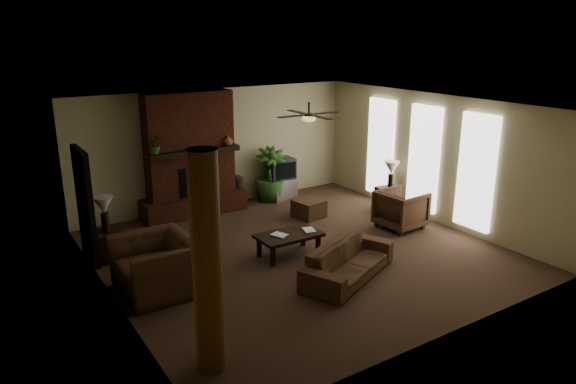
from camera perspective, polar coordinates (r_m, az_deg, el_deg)
room_shell at (r=9.72m, az=1.28°, el=1.12°), size 7.00×7.00×7.00m
fireplace at (r=12.18m, az=-10.43°, el=2.91°), size 2.40×0.70×2.80m
windows at (r=12.08m, az=14.44°, el=3.49°), size 0.08×3.65×2.35m
log_column at (r=6.39m, az=-8.74°, el=-7.77°), size 0.36×0.36×2.80m
doorway at (r=10.16m, az=-21.06°, el=-1.40°), size 0.10×1.00×2.10m
ceiling_fan at (r=9.94m, az=2.27°, el=8.13°), size 1.35×1.35×0.37m
sofa at (r=9.10m, az=6.57°, el=-6.81°), size 2.12×1.37×0.80m
armchair_left at (r=8.77m, az=-14.02°, el=-6.83°), size 0.91×1.37×1.18m
armchair_right at (r=11.52m, az=12.13°, el=-1.64°), size 0.89×0.94×0.91m
coffee_table at (r=9.91m, az=0.08°, el=-4.84°), size 1.20×0.70×0.43m
ottoman at (r=11.99m, az=2.27°, el=-1.80°), size 0.69×0.69×0.40m
tv_stand at (r=13.38m, az=-0.85°, el=0.44°), size 0.97×0.75×0.50m
tv at (r=13.24m, az=-0.79°, el=2.55°), size 0.68×0.57×0.52m
floor_vase at (r=12.76m, az=-5.47°, el=0.38°), size 0.34×0.34×0.77m
floor_plant at (r=13.12m, az=-1.94°, el=0.67°), size 1.12×1.50×0.75m
side_table_left at (r=10.30m, az=-18.81°, el=-5.50°), size 0.55×0.55×0.55m
lamp_left at (r=10.11m, az=-19.27°, el=-1.60°), size 0.39×0.39×0.65m
side_table_right at (r=12.63m, az=10.84°, el=-0.77°), size 0.57×0.57×0.55m
lamp_right at (r=12.41m, az=11.13°, el=2.39°), size 0.44×0.44×0.65m
mantel_plant at (r=11.54m, az=-14.20°, el=4.79°), size 0.46×0.49×0.33m
mantel_vase at (r=12.17m, az=-6.51°, el=5.55°), size 0.24×0.24×0.22m
book_a at (r=9.66m, az=-1.30°, el=-4.13°), size 0.21×0.11×0.29m
book_b at (r=9.96m, az=1.71°, el=-3.48°), size 0.21×0.08×0.29m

